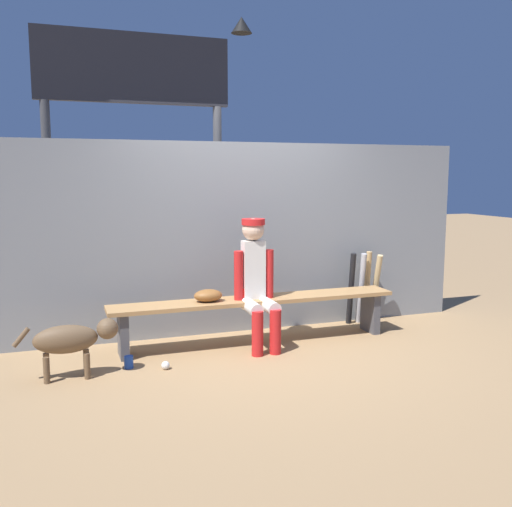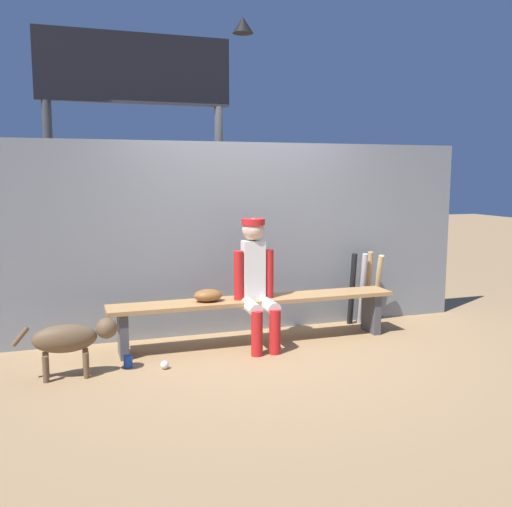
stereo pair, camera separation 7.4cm
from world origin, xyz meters
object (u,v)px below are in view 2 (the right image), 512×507
at_px(baseball, 165,365).
at_px(bat_wood_tan, 368,287).
at_px(bat_aluminum_silver, 362,289).
at_px(player_seated, 257,279).
at_px(dog, 72,338).
at_px(bat_wood_natural, 377,288).
at_px(baseball_glove, 208,295).
at_px(scoreboard, 142,105).
at_px(cup_on_ground, 128,362).
at_px(dugout_bench, 256,307).
at_px(bat_aluminum_black, 352,289).
at_px(cup_on_bench, 246,294).

bearing_deg(baseball, bat_wood_tan, 18.97).
bearing_deg(bat_aluminum_silver, bat_wood_tan, 22.35).
relative_size(player_seated, dog, 1.50).
relative_size(player_seated, bat_wood_natural, 1.58).
xyz_separation_m(baseball_glove, dog, (-1.28, -0.43, -0.19)).
relative_size(bat_aluminum_silver, dog, 0.97).
bearing_deg(scoreboard, cup_on_ground, -104.03).
relative_size(dugout_bench, bat_wood_tan, 3.55).
bearing_deg(baseball_glove, dog, -161.47).
xyz_separation_m(cup_on_ground, scoreboard, (0.40, 1.60, 2.40)).
height_order(player_seated, scoreboard, scoreboard).
xyz_separation_m(bat_aluminum_black, baseball, (-2.27, -0.81, -0.38)).
xyz_separation_m(dugout_bench, bat_wood_tan, (1.49, 0.39, 0.04)).
xyz_separation_m(dugout_bench, baseball, (-1.01, -0.47, -0.34)).
bearing_deg(scoreboard, bat_wood_natural, -19.59).
xyz_separation_m(dugout_bench, bat_aluminum_black, (1.26, 0.34, 0.04)).
bearing_deg(scoreboard, bat_aluminum_silver, -21.92).
height_order(player_seated, bat_aluminum_black, player_seated).
bearing_deg(bat_aluminum_black, baseball_glove, -169.00).
xyz_separation_m(bat_wood_natural, cup_on_ground, (-2.91, -0.71, -0.34)).
relative_size(baseball_glove, cup_on_bench, 2.55).
height_order(player_seated, bat_aluminum_silver, player_seated).
bearing_deg(cup_on_ground, scoreboard, 75.97).
xyz_separation_m(bat_aluminum_black, bat_wood_natural, (0.34, 0.04, -0.02)).
bearing_deg(dog, cup_on_bench, 13.90).
xyz_separation_m(baseball_glove, baseball, (-0.51, -0.47, -0.49)).
bearing_deg(cup_on_bench, bat_wood_tan, 14.14).
xyz_separation_m(bat_aluminum_black, bat_aluminum_silver, (0.13, 0.00, -0.00)).
bearing_deg(dugout_bench, scoreboard, 125.57).
xyz_separation_m(bat_wood_tan, cup_on_bench, (-1.61, -0.40, 0.11)).
xyz_separation_m(bat_wood_tan, scoreboard, (-2.40, 0.88, 2.04)).
bearing_deg(baseball, bat_aluminum_silver, 18.83).
bearing_deg(bat_aluminum_silver, bat_wood_natural, 8.70).
xyz_separation_m(dugout_bench, dog, (-1.77, -0.43, -0.04)).
distance_m(player_seated, bat_wood_natural, 1.72).
bearing_deg(bat_aluminum_black, bat_wood_natural, 6.01).
bearing_deg(player_seated, cup_on_bench, 134.46).
height_order(baseball_glove, cup_on_ground, baseball_glove).
distance_m(bat_wood_natural, baseball, 2.77).
relative_size(baseball_glove, bat_wood_natural, 0.35).
distance_m(bat_aluminum_silver, baseball, 2.56).
distance_m(player_seated, baseball_glove, 0.50).
height_order(player_seated, bat_wood_tan, player_seated).
bearing_deg(dugout_bench, dog, -166.41).
relative_size(dugout_bench, cup_on_ground, 26.63).
bearing_deg(player_seated, dog, -169.53).
bearing_deg(cup_on_ground, baseball, -24.89).
bearing_deg(bat_wood_tan, player_seated, -162.05).
distance_m(player_seated, dog, 1.80).
bearing_deg(dog, bat_wood_natural, 13.43).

